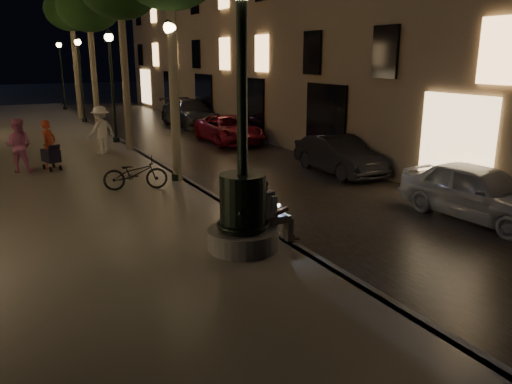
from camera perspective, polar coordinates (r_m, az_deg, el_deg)
ground at (r=22.21m, az=-14.29°, el=4.73°), size 120.00×120.00×0.00m
cobble_lane at (r=23.08m, az=-7.03°, el=5.49°), size 6.00×45.00×0.02m
promenade at (r=21.63m, az=-24.64°, el=3.81°), size 8.00×45.00×0.20m
curb_strip at (r=22.19m, az=-14.31°, el=4.98°), size 0.25×45.00×0.20m
fountain_lamppost at (r=9.60m, az=-1.51°, el=-0.80°), size 1.40×1.40×5.21m
seated_man_laptop at (r=9.96m, az=1.65°, el=-2.01°), size 0.97×0.33×1.34m
tree_third at (r=26.80m, az=-18.61°, el=19.34°), size 3.00×3.00×7.20m
tree_far at (r=32.74m, az=-20.42°, el=18.82°), size 3.00×3.00×7.50m
lamp_curb_a at (r=15.07m, az=-9.58°, el=12.63°), size 0.36×0.36×4.81m
lamp_curb_b at (r=22.79m, az=-16.21°, el=13.06°), size 0.36×0.36×4.81m
lamp_curb_c at (r=30.65m, az=-19.47°, el=13.20°), size 0.36×0.36×4.81m
lamp_curb_d at (r=38.57m, az=-21.40°, el=13.27°), size 0.36×0.36×4.81m
stroller at (r=17.89m, az=-22.38°, el=3.86°), size 0.58×0.97×0.98m
car_front at (r=13.25m, az=24.13°, el=-0.00°), size 1.82×4.10×1.37m
car_second at (r=17.19m, az=9.48°, el=4.20°), size 1.54×3.93×1.28m
car_third at (r=23.27m, az=-3.13°, el=7.18°), size 2.23×4.53×1.24m
car_rear at (r=28.98m, az=-7.55°, el=8.93°), size 2.27×5.28×1.52m
pedestrian_red at (r=18.13m, az=-22.58°, el=5.03°), size 0.68×0.71×1.64m
pedestrian_pink at (r=17.98m, az=-25.47°, el=4.83°), size 1.05×0.95×1.75m
pedestrian_white at (r=20.30m, az=-17.28°, el=6.77°), size 1.37×1.13×1.84m
bicycle at (r=14.52m, az=-13.63°, el=2.08°), size 1.88×1.09×0.94m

